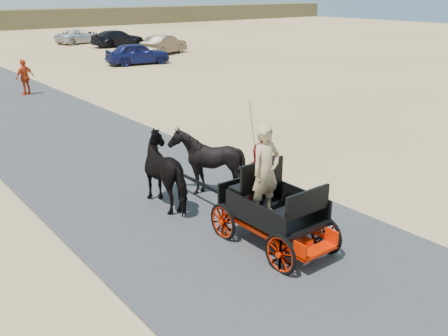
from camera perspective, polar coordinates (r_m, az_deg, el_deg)
ground at (r=11.88m, az=-3.94°, el=-4.65°), size 140.00×140.00×0.00m
road at (r=11.88m, az=-3.94°, el=-4.63°), size 6.00×140.00×0.01m
carriage at (r=10.16m, az=5.61°, el=-6.87°), size 1.30×2.40×0.72m
horse_left at (r=11.85m, az=-6.28°, el=-0.35°), size 0.91×2.01×1.70m
horse_right at (r=12.43m, az=-1.98°, el=0.72°), size 1.37×1.54×1.70m
driver_man at (r=9.57m, az=4.78°, el=-0.35°), size 0.66×0.43×1.80m
passenger_woman at (r=10.31m, az=4.74°, el=0.48°), size 0.77×0.60×1.58m
pedestrian at (r=26.53m, az=-21.79°, el=9.62°), size 1.09×0.76×1.73m
car_a at (r=35.67m, az=-9.85°, el=12.77°), size 4.57×2.44×1.48m
car_b at (r=41.17m, az=-6.84°, el=13.82°), size 4.76×3.37×1.49m
car_c at (r=47.51m, az=-12.00°, el=14.29°), size 5.08×2.33×1.44m
car_d at (r=51.18m, az=-16.16°, el=14.24°), size 5.11×3.36×1.30m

